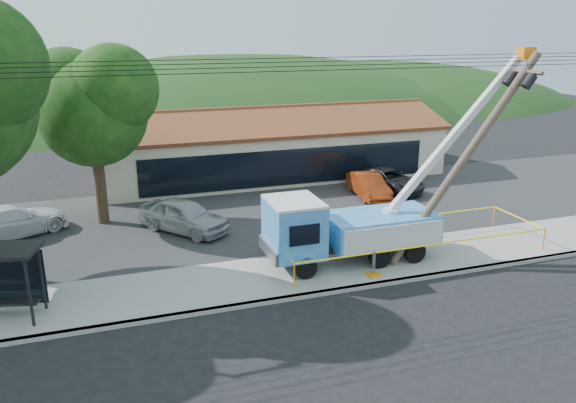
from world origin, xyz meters
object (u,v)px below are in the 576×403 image
at_px(car_silver, 185,233).
at_px(utility_truck, 348,225).
at_px(car_white, 13,239).
at_px(car_dark, 387,192).
at_px(leaning_pole, 471,149).
at_px(car_red, 368,198).
at_px(bus_shelter, 1,266).

bearing_deg(car_silver, utility_truck, -84.12).
distance_m(car_white, car_dark, 20.65).
bearing_deg(leaning_pole, car_white, 155.32).
bearing_deg(utility_truck, car_dark, 53.29).
relative_size(utility_truck, car_red, 2.82).
bearing_deg(car_red, bus_shelter, -148.50).
distance_m(utility_truck, bus_shelter, 12.99).
relative_size(car_silver, car_red, 1.14).
relative_size(leaning_pole, car_dark, 1.78).
bearing_deg(car_silver, bus_shelter, -176.39).
height_order(car_silver, car_dark, car_silver).
xyz_separation_m(utility_truck, bus_shelter, (-12.97, -0.61, 0.27)).
relative_size(car_silver, car_dark, 0.97).
distance_m(utility_truck, car_dark, 11.46).
height_order(utility_truck, car_dark, utility_truck).
height_order(utility_truck, leaning_pole, utility_truck).
xyz_separation_m(bus_shelter, car_silver, (7.02, 6.52, -2.00)).
relative_size(leaning_pole, bus_shelter, 2.94).
distance_m(utility_truck, car_white, 15.98).
bearing_deg(bus_shelter, car_red, 41.06).
distance_m(leaning_pole, car_dark, 11.19).
distance_m(bus_shelter, car_white, 8.69).
xyz_separation_m(utility_truck, leaning_pole, (5.06, -0.88, 3.08)).
bearing_deg(car_dark, leaning_pole, -120.44).
xyz_separation_m(utility_truck, car_silver, (-5.95, 5.92, -1.73)).
relative_size(car_red, car_dark, 0.85).
relative_size(leaning_pole, car_red, 2.09).
xyz_separation_m(car_red, car_dark, (1.65, 0.77, 0.00)).
bearing_deg(car_dark, utility_truck, -147.40).
bearing_deg(utility_truck, car_silver, 135.18).
distance_m(leaning_pole, car_red, 10.38).
bearing_deg(leaning_pole, car_silver, 148.31).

